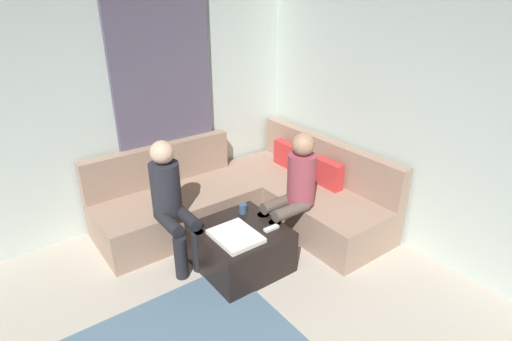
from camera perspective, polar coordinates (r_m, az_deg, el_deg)
wall_left at (r=4.34m, az=-29.00°, el=6.47°), size 0.12×6.00×2.70m
curtain_panel at (r=4.60m, az=-12.51°, el=8.58°), size 0.06×1.10×2.50m
sectional_couch at (r=4.62m, az=-0.86°, el=-3.80°), size 2.10×2.55×0.87m
ottoman at (r=3.93m, az=-2.13°, el=-10.67°), size 0.76×0.76×0.42m
folded_blanket at (r=3.67m, az=-2.85°, el=-9.10°), size 0.44×0.36×0.04m
coffee_mug at (r=4.03m, az=-1.85°, el=-5.33°), size 0.08×0.08×0.10m
game_remote at (r=3.79m, az=2.15°, el=-8.04°), size 0.05×0.15×0.02m
person_on_couch_back at (r=4.02m, az=5.26°, el=-2.43°), size 0.30×0.60×1.20m
person_on_couch_side at (r=3.88m, az=-11.76°, el=-3.87°), size 0.60×0.30×1.20m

